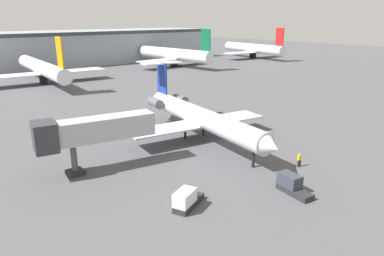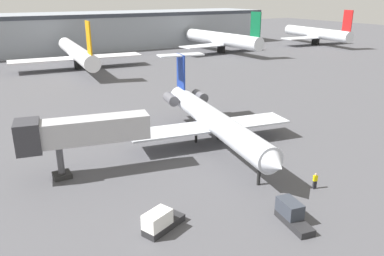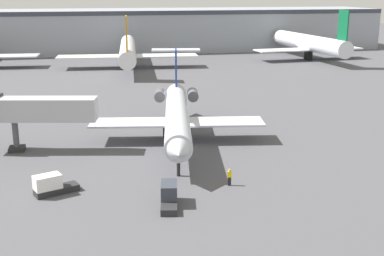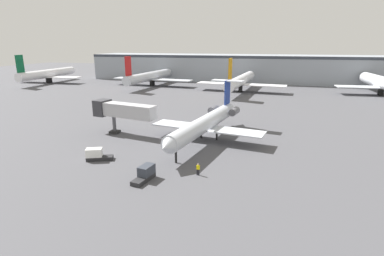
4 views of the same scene
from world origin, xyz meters
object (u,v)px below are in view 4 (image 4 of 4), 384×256
at_px(parked_airliner_west_end, 48,74).
at_px(parked_airliner_east_mid, 382,83).
at_px(baggage_tug_lead, 97,155).
at_px(parked_airliner_centre, 241,81).
at_px(jet_bridge, 120,110).
at_px(regional_jet, 207,122).
at_px(ground_crew_marshaller, 198,169).
at_px(baggage_tug_trailing, 145,174).
at_px(parked_airliner_west_mid, 152,76).

xyz_separation_m(parked_airliner_west_end, parked_airliner_east_mid, (136.18, 1.65, 0.23)).
height_order(baggage_tug_lead, parked_airliner_centre, parked_airliner_centre).
bearing_deg(jet_bridge, regional_jet, 1.85).
relative_size(ground_crew_marshaller, parked_airliner_west_end, 0.05).
bearing_deg(parked_airliner_west_end, regional_jet, -36.00).
relative_size(ground_crew_marshaller, parked_airliner_east_mid, 0.05).
height_order(regional_jet, baggage_tug_lead, regional_jet).
distance_m(regional_jet, parked_airliner_east_mid, 81.40).
relative_size(ground_crew_marshaller, baggage_tug_trailing, 0.40).
bearing_deg(parked_airliner_east_mid, baggage_tug_lead, -127.22).
bearing_deg(baggage_tug_trailing, parked_airliner_east_mid, 59.06).
bearing_deg(parked_airliner_centre, jet_bridge, -104.54).
height_order(baggage_tug_lead, parked_airliner_west_mid, parked_airliner_west_mid).
relative_size(jet_bridge, parked_airliner_east_mid, 0.39).
bearing_deg(baggage_tug_trailing, ground_crew_marshaller, 27.60).
bearing_deg(parked_airliner_west_mid, parked_airliner_centre, -9.86).
bearing_deg(jet_bridge, baggage_tug_trailing, -54.25).
bearing_deg(regional_jet, parked_airliner_centre, 91.04).
distance_m(jet_bridge, baggage_tug_trailing, 23.01).
xyz_separation_m(ground_crew_marshaller, parked_airliner_east_mid, (44.74, 81.97, 3.53)).
xyz_separation_m(parked_airliner_west_mid, parked_airliner_centre, (38.47, -6.69, 0.03)).
bearing_deg(regional_jet, parked_airliner_east_mid, 54.63).
bearing_deg(ground_crew_marshaller, baggage_tug_trailing, -152.40).
height_order(baggage_tug_trailing, parked_airliner_west_mid, parked_airliner_west_mid).
xyz_separation_m(jet_bridge, parked_airliner_west_end, (-71.81, 65.28, -0.72)).
bearing_deg(parked_airliner_centre, ground_crew_marshaller, -87.41).
bearing_deg(parked_airliner_east_mid, ground_crew_marshaller, -118.63).
height_order(baggage_tug_trailing, parked_airliner_east_mid, parked_airliner_east_mid).
relative_size(parked_airliner_west_end, parked_airliner_west_mid, 0.87).
distance_m(baggage_tug_lead, parked_airliner_east_mid, 101.44).
distance_m(ground_crew_marshaller, parked_airliner_west_mid, 93.92).
relative_size(baggage_tug_trailing, parked_airliner_centre, 0.11).
relative_size(regional_jet, parked_airliner_west_end, 0.85).
relative_size(jet_bridge, parked_airliner_west_mid, 0.33).
xyz_separation_m(ground_crew_marshaller, parked_airliner_west_mid, (-41.96, 83.96, 3.26)).
height_order(jet_bridge, ground_crew_marshaller, jet_bridge).
xyz_separation_m(regional_jet, parked_airliner_west_mid, (-39.59, 68.36, 0.59)).
bearing_deg(regional_jet, baggage_tug_lead, -134.73).
distance_m(parked_airliner_west_mid, parked_airliner_east_mid, 86.72).
bearing_deg(parked_airliner_east_mid, regional_jet, -125.37).
xyz_separation_m(jet_bridge, parked_airliner_centre, (16.14, 62.23, -0.74)).
relative_size(parked_airliner_west_mid, parked_airliner_centre, 1.05).
distance_m(baggage_tug_trailing, parked_airliner_east_mid, 99.53).
xyz_separation_m(regional_jet, parked_airliner_centre, (-1.12, 61.67, 0.61)).
distance_m(regional_jet, parked_airliner_west_end, 110.10).
bearing_deg(jet_bridge, ground_crew_marshaller, -37.45).
bearing_deg(regional_jet, ground_crew_marshaller, -81.36).
distance_m(jet_bridge, parked_airliner_centre, 64.30).
distance_m(baggage_tug_lead, baggage_tug_trailing, 11.17).
height_order(baggage_tug_lead, parked_airliner_east_mid, parked_airliner_east_mid).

